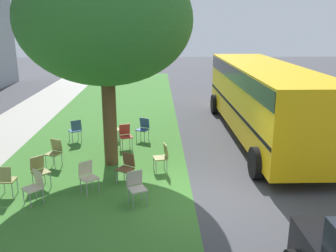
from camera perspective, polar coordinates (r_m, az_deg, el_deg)
ground at (r=10.01m, az=5.00°, el=-10.65°), size 80.00×80.00×0.00m
grass_verge at (r=10.16m, az=-13.55°, el=-10.63°), size 48.00×6.00×0.01m
street_tree at (r=11.33m, az=-9.81°, el=15.95°), size 5.21×5.21×6.46m
chair_0 at (r=12.20m, az=-17.35°, el=-3.72°), size 0.56×0.55×0.88m
chair_1 at (r=10.53m, az=-6.52°, el=-6.21°), size 0.58×0.58×0.88m
chair_2 at (r=10.85m, az=-19.50°, el=-6.39°), size 0.59×0.59×0.88m
chair_3 at (r=9.32m, az=-4.99°, el=-9.24°), size 0.55×0.55×0.88m
chair_4 at (r=14.22m, az=-3.90°, el=-0.22°), size 0.56×0.56×0.88m
chair_5 at (r=9.91m, az=-20.14°, el=-8.63°), size 0.59×0.59×0.88m
chair_6 at (r=14.42m, az=-14.30°, el=-0.46°), size 0.58×0.57×0.88m
chair_7 at (r=10.56m, az=-24.10°, el=-7.53°), size 0.43×0.43×0.88m
chair_8 at (r=13.42m, az=-6.69°, el=-1.28°), size 0.53×0.53×0.88m
chair_9 at (r=10.11m, az=-12.47°, el=-7.48°), size 0.59×0.58×0.88m
chair_10 at (r=11.26m, az=-0.88°, el=-4.61°), size 0.50×0.50×0.88m
chair_11 at (r=14.27m, az=-8.73°, el=-0.31°), size 0.50×0.51×0.88m
school_bus at (r=14.78m, az=14.70°, el=4.86°), size 10.40×2.80×2.88m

